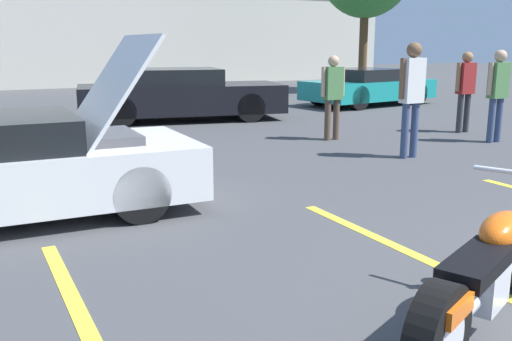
% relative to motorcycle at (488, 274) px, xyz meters
% --- Properties ---
extents(parking_stripe_middle, '(0.12, 4.72, 0.01)m').
position_rel_motorcycle_xyz_m(parking_stripe_middle, '(0.54, 0.56, -0.38)').
color(parking_stripe_middle, yellow).
rests_on(parking_stripe_middle, ground).
extents(far_building, '(32.00, 4.20, 4.40)m').
position_rel_motorcycle_xyz_m(far_building, '(1.19, 24.53, 1.96)').
color(far_building, beige).
rests_on(far_building, ground).
extents(motorcycle, '(2.17, 1.13, 0.94)m').
position_rel_motorcycle_xyz_m(motorcycle, '(0.00, 0.00, 0.00)').
color(motorcycle, black).
rests_on(motorcycle, ground).
extents(show_car_hood_open, '(4.09, 1.91, 1.91)m').
position_rel_motorcycle_xyz_m(show_car_hood_open, '(-2.52, 4.08, 0.17)').
color(show_car_hood_open, white).
rests_on(show_car_hood_open, ground).
extents(parked_car_mid_row, '(5.07, 2.77, 1.24)m').
position_rel_motorcycle_xyz_m(parked_car_mid_row, '(1.85, 10.73, 0.22)').
color(parked_car_mid_row, black).
rests_on(parked_car_mid_row, ground).
extents(parked_car_right_row, '(4.24, 2.40, 1.09)m').
position_rel_motorcycle_xyz_m(parked_car_right_row, '(8.07, 11.44, 0.16)').
color(parked_car_right_row, teal).
rests_on(parked_car_right_row, ground).
extents(spectator_near_motorcycle, '(0.52, 0.22, 1.71)m').
position_rel_motorcycle_xyz_m(spectator_near_motorcycle, '(5.97, 5.01, 0.63)').
color(spectator_near_motorcycle, '#38476B').
rests_on(spectator_near_motorcycle, ground).
extents(spectator_by_show_car, '(0.52, 0.21, 1.60)m').
position_rel_motorcycle_xyz_m(spectator_by_show_car, '(3.42, 6.64, 0.56)').
color(spectator_by_show_car, brown).
rests_on(spectator_by_show_car, ground).
extents(spectator_midground, '(0.52, 0.22, 1.65)m').
position_rel_motorcycle_xyz_m(spectator_midground, '(6.40, 6.17, 0.60)').
color(spectator_midground, '#333338').
rests_on(spectator_midground, ground).
extents(spectator_far_lot, '(0.52, 0.24, 1.84)m').
position_rel_motorcycle_xyz_m(spectator_far_lot, '(3.52, 4.60, 0.72)').
color(spectator_far_lot, '#38476B').
rests_on(spectator_far_lot, ground).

